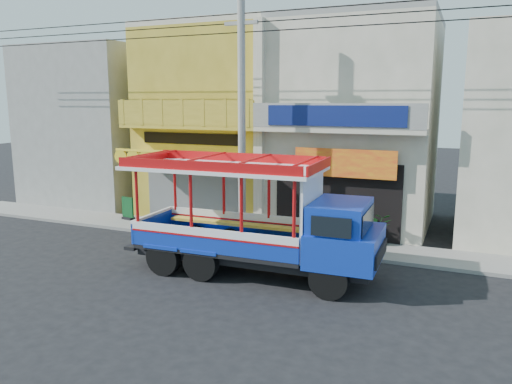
% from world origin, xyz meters
% --- Properties ---
extents(ground, '(90.00, 90.00, 0.00)m').
position_xyz_m(ground, '(0.00, 0.00, 0.00)').
color(ground, black).
rests_on(ground, ground).
extents(sidewalk, '(30.00, 2.00, 0.12)m').
position_xyz_m(sidewalk, '(0.00, 4.00, 0.06)').
color(sidewalk, slate).
rests_on(sidewalk, ground).
extents(shophouse_left, '(6.00, 7.50, 8.24)m').
position_xyz_m(shophouse_left, '(-4.00, 7.96, 4.11)').
color(shophouse_left, '#A68F25').
rests_on(shophouse_left, ground).
extents(shophouse_right, '(6.00, 6.75, 8.24)m').
position_xyz_m(shophouse_right, '(2.00, 7.96, 4.11)').
color(shophouse_right, '#B1AD91').
rests_on(shophouse_right, ground).
extents(party_pilaster, '(0.35, 0.30, 8.00)m').
position_xyz_m(party_pilaster, '(-1.00, 4.85, 4.00)').
color(party_pilaster, '#B1AD91').
rests_on(party_pilaster, ground).
extents(filler_building_left, '(6.00, 6.00, 7.60)m').
position_xyz_m(filler_building_left, '(-11.00, 8.00, 3.80)').
color(filler_building_left, gray).
rests_on(filler_building_left, ground).
extents(utility_pole, '(28.00, 0.26, 9.00)m').
position_xyz_m(utility_pole, '(-0.85, 3.30, 5.03)').
color(utility_pole, gray).
rests_on(utility_pole, ground).
extents(songthaew_truck, '(7.46, 2.66, 3.46)m').
position_xyz_m(songthaew_truck, '(1.19, 0.44, 1.67)').
color(songthaew_truck, black).
rests_on(songthaew_truck, ground).
extents(green_sign, '(0.62, 0.37, 0.95)m').
position_xyz_m(green_sign, '(-6.77, 4.30, 0.52)').
color(green_sign, black).
rests_on(green_sign, sidewalk).
extents(potted_plant_a, '(1.22, 1.13, 1.13)m').
position_xyz_m(potted_plant_a, '(3.50, 4.67, 0.69)').
color(potted_plant_a, '#17521A').
rests_on(potted_plant_a, sidewalk).
extents(potted_plant_c, '(0.79, 0.79, 1.00)m').
position_xyz_m(potted_plant_c, '(3.07, 4.70, 0.62)').
color(potted_plant_c, '#17521A').
rests_on(potted_plant_c, sidewalk).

